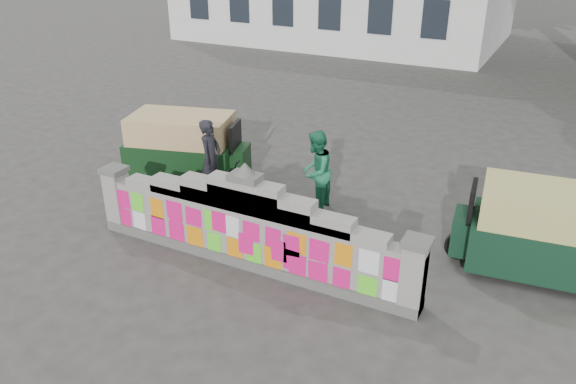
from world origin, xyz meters
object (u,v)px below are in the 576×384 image
at_px(cyclist_rider, 211,169).
at_px(pedestrian, 316,172).
at_px(rickshaw_left, 186,147).
at_px(cyclist_bike, 212,184).
at_px(rickshaw_right, 543,232).

height_order(cyclist_rider, pedestrian, pedestrian).
bearing_deg(cyclist_rider, rickshaw_left, 48.03).
bearing_deg(pedestrian, cyclist_rider, -72.00).
relative_size(cyclist_bike, rickshaw_right, 0.64).
xyz_separation_m(cyclist_rider, rickshaw_right, (6.60, 0.39, -0.02)).
bearing_deg(rickshaw_left, pedestrian, -16.14).
bearing_deg(rickshaw_right, pedestrian, -11.50).
xyz_separation_m(rickshaw_left, rickshaw_right, (7.91, -0.45, -0.00)).
bearing_deg(pedestrian, rickshaw_right, 81.35).
bearing_deg(rickshaw_left, cyclist_rider, -48.53).
bearing_deg(cyclist_bike, rickshaw_right, -95.80).
relative_size(cyclist_rider, rickshaw_left, 0.56).
xyz_separation_m(cyclist_bike, pedestrian, (2.10, 0.81, 0.39)).
xyz_separation_m(pedestrian, rickshaw_left, (-3.40, 0.03, -0.05)).
distance_m(cyclist_rider, rickshaw_left, 1.55).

